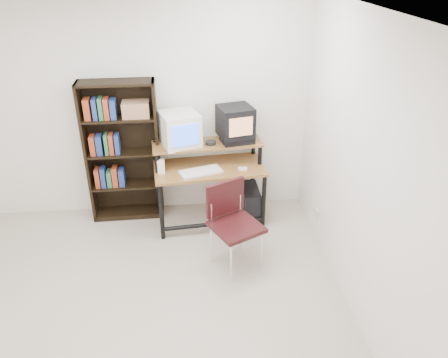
{
  "coord_description": "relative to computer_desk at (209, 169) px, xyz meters",
  "views": [
    {
      "loc": [
        0.55,
        -2.93,
        2.98
      ],
      "look_at": [
        0.92,
        1.1,
        0.83
      ],
      "focal_mm": 35.0,
      "sensor_mm": 36.0,
      "label": 1
    }
  ],
  "objects": [
    {
      "name": "school_chair",
      "position": [
        0.18,
        -0.85,
        -0.13
      ],
      "size": [
        0.62,
        0.62,
        0.92
      ],
      "rotation": [
        0.0,
        0.0,
        0.48
      ],
      "color": "black",
      "rests_on": "floor"
    },
    {
      "name": "floor",
      "position": [
        -0.79,
        -1.62,
        -0.7
      ],
      "size": [
        4.0,
        4.0,
        0.01
      ],
      "primitive_type": "cube",
      "color": "#C1B2A0",
      "rests_on": "ground"
    },
    {
      "name": "pc_tower",
      "position": [
        0.49,
        -0.02,
        -0.49
      ],
      "size": [
        0.21,
        0.45,
        0.42
      ],
      "primitive_type": "cube",
      "rotation": [
        0.0,
        0.0,
        0.01
      ],
      "color": "black",
      "rests_on": "floor"
    },
    {
      "name": "crt_tv",
      "position": [
        0.32,
        0.13,
        0.53
      ],
      "size": [
        0.44,
        0.44,
        0.35
      ],
      "rotation": [
        0.0,
        0.0,
        0.24
      ],
      "color": "black",
      "rests_on": "vcr"
    },
    {
      "name": "right_wall",
      "position": [
        1.21,
        -1.62,
        0.6
      ],
      "size": [
        0.01,
        4.0,
        2.6
      ],
      "primitive_type": "cube",
      "color": "white",
      "rests_on": "floor"
    },
    {
      "name": "bookshelf",
      "position": [
        -1.0,
        0.23,
        0.18
      ],
      "size": [
        0.86,
        0.31,
        1.7
      ],
      "rotation": [
        0.0,
        0.0,
        0.02
      ],
      "color": "black",
      "rests_on": "floor"
    },
    {
      "name": "crt_monitor",
      "position": [
        -0.32,
        0.11,
        0.47
      ],
      "size": [
        0.5,
        0.5,
        0.38
      ],
      "rotation": [
        0.0,
        0.0,
        0.3
      ],
      "color": "white",
      "rests_on": "computer_desk"
    },
    {
      "name": "computer_desk",
      "position": [
        0.0,
        0.0,
        0.0
      ],
      "size": [
        1.32,
        0.75,
        0.98
      ],
      "rotation": [
        0.0,
        0.0,
        0.09
      ],
      "color": "olive",
      "rests_on": "floor"
    },
    {
      "name": "mousepad",
      "position": [
        0.36,
        -0.11,
        0.03
      ],
      "size": [
        0.26,
        0.23,
        0.01
      ],
      "primitive_type": "cube",
      "rotation": [
        0.0,
        0.0,
        0.26
      ],
      "color": "black",
      "rests_on": "computer_desk"
    },
    {
      "name": "mouse",
      "position": [
        0.38,
        -0.13,
        0.05
      ],
      "size": [
        0.1,
        0.07,
        0.03
      ],
      "primitive_type": "cube",
      "rotation": [
        0.0,
        0.0,
        -0.08
      ],
      "color": "white",
      "rests_on": "mousepad"
    },
    {
      "name": "back_wall",
      "position": [
        -0.79,
        0.38,
        0.6
      ],
      "size": [
        4.0,
        0.01,
        2.6
      ],
      "primitive_type": "cube",
      "color": "white",
      "rests_on": "floor"
    },
    {
      "name": "vcr",
      "position": [
        0.34,
        0.1,
        0.31
      ],
      "size": [
        0.4,
        0.33,
        0.08
      ],
      "primitive_type": "cube",
      "rotation": [
        0.0,
        0.0,
        0.2
      ],
      "color": "black",
      "rests_on": "computer_desk"
    },
    {
      "name": "wall_outlet",
      "position": [
        1.2,
        -0.47,
        -0.4
      ],
      "size": [
        0.02,
        0.08,
        0.12
      ],
      "primitive_type": "cube",
      "color": "beige",
      "rests_on": "right_wall"
    },
    {
      "name": "keyboard",
      "position": [
        -0.1,
        -0.16,
        0.04
      ],
      "size": [
        0.51,
        0.34,
        0.03
      ],
      "primitive_type": "cube",
      "rotation": [
        0.0,
        0.0,
        0.31
      ],
      "color": "white",
      "rests_on": "computer_desk"
    },
    {
      "name": "ceiling",
      "position": [
        -0.79,
        -1.62,
        1.9
      ],
      "size": [
        4.0,
        4.0,
        0.01
      ],
      "primitive_type": "cube",
      "color": "white",
      "rests_on": "back_wall"
    },
    {
      "name": "desk_speaker",
      "position": [
        -0.54,
        -0.12,
        0.11
      ],
      "size": [
        0.08,
        0.08,
        0.17
      ],
      "primitive_type": "cube",
      "rotation": [
        0.0,
        0.0,
        0.04
      ],
      "color": "white",
      "rests_on": "computer_desk"
    },
    {
      "name": "cd_spindle",
      "position": [
        0.03,
        0.06,
        0.3
      ],
      "size": [
        0.14,
        0.14,
        0.05
      ],
      "primitive_type": "cylinder",
      "rotation": [
        0.0,
        0.0,
        0.18
      ],
      "color": "#26262B",
      "rests_on": "computer_desk"
    }
  ]
}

